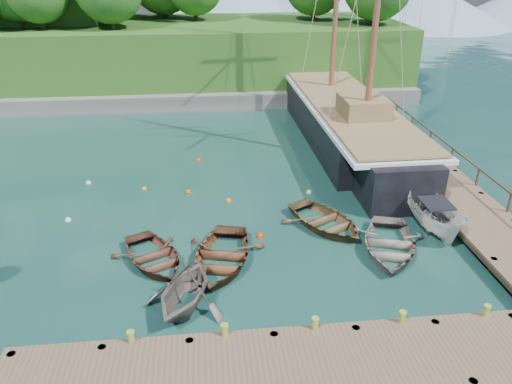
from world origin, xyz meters
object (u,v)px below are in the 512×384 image
(rowboat_1, at_px, (186,307))
(rowboat_3, at_px, (388,252))
(rowboat_4, at_px, (325,227))
(cabin_boat_white, at_px, (432,230))
(rowboat_2, at_px, (221,264))
(schooner, at_px, (345,123))
(rowboat_0, at_px, (154,263))

(rowboat_1, relative_size, rowboat_3, 0.78)
(rowboat_4, height_order, cabin_boat_white, cabin_boat_white)
(rowboat_3, xyz_separation_m, cabin_boat_white, (2.73, 1.63, 0.00))
(rowboat_1, relative_size, rowboat_2, 0.77)
(rowboat_2, bearing_deg, rowboat_3, 14.98)
(rowboat_2, distance_m, schooner, 17.16)
(cabin_boat_white, bearing_deg, rowboat_2, -172.46)
(rowboat_2, bearing_deg, rowboat_1, -104.48)
(rowboat_0, height_order, schooner, schooner)
(rowboat_0, relative_size, rowboat_1, 1.11)
(schooner, bearing_deg, rowboat_0, -131.20)
(rowboat_0, xyz_separation_m, rowboat_3, (10.20, -0.21, 0.00))
(rowboat_0, distance_m, rowboat_4, 8.23)
(rowboat_2, height_order, rowboat_3, rowboat_2)
(rowboat_0, relative_size, schooner, 0.14)
(rowboat_0, height_order, cabin_boat_white, cabin_boat_white)
(rowboat_1, relative_size, cabin_boat_white, 0.81)
(cabin_boat_white, bearing_deg, rowboat_3, -151.76)
(rowboat_1, xyz_separation_m, rowboat_2, (1.44, 2.68, 0.00))
(cabin_boat_white, distance_m, schooner, 12.73)
(rowboat_0, distance_m, schooner, 18.55)
(rowboat_2, relative_size, cabin_boat_white, 1.05)
(schooner, bearing_deg, cabin_boat_white, -86.61)
(rowboat_2, bearing_deg, rowboat_4, 40.39)
(rowboat_3, relative_size, rowboat_4, 1.06)
(cabin_boat_white, xyz_separation_m, schooner, (-0.88, 12.64, 1.19))
(rowboat_3, bearing_deg, rowboat_4, 151.17)
(rowboat_0, height_order, rowboat_1, rowboat_1)
(rowboat_4, relative_size, schooner, 0.15)
(rowboat_0, bearing_deg, rowboat_3, -27.08)
(rowboat_4, bearing_deg, schooner, 42.49)
(schooner, bearing_deg, rowboat_4, -109.73)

